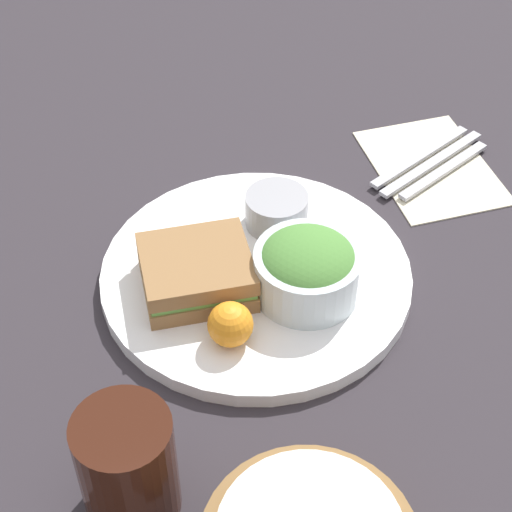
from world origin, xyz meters
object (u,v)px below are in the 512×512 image
spoon (444,170)px  plate (256,276)px  drink_glass (128,467)px  dressing_cup (277,210)px  salad_bowl (307,268)px  sandwich (197,272)px  knife (432,163)px  fork (420,157)px

spoon → plate: bearing=176.4°
plate → drink_glass: bearing=52.2°
dressing_cup → spoon: size_ratio=0.45×
plate → salad_bowl: size_ratio=3.00×
spoon → drink_glass: bearing=-168.9°
sandwich → knife: (-0.32, -0.13, -0.03)m
plate → drink_glass: (0.17, 0.22, 0.05)m
fork → dressing_cup: bearing=174.6°
salad_bowl → dressing_cup: salad_bowl is taller
plate → spoon: plate is taller
knife → spoon: size_ratio=1.17×
sandwich → spoon: 0.35m
knife → plate: bearing=180.0°
salad_bowl → drink_glass: drink_glass is taller
sandwich → salad_bowl: size_ratio=1.06×
dressing_cup → knife: dressing_cup is taller
dressing_cup → fork: size_ratio=0.40×
salad_bowl → fork: 0.28m
dressing_cup → spoon: bearing=-168.8°
sandwich → dressing_cup: sandwich is taller
sandwich → spoon: sandwich is taller
knife → fork: bearing=90.0°
sandwich → dressing_cup: 0.13m
salad_bowl → drink_glass: bearing=40.0°
sandwich → drink_glass: size_ratio=1.03×
dressing_cup → drink_glass: (0.21, 0.28, 0.02)m
spoon → knife: bearing=90.0°
drink_glass → knife: (-0.42, -0.34, -0.05)m
plate → drink_glass: drink_glass is taller
fork → spoon: size_ratio=1.11×
drink_glass → plate: bearing=-127.8°
dressing_cup → fork: dressing_cup is taller
drink_glass → dressing_cup: bearing=-126.8°
sandwich → salad_bowl: salad_bowl is taller
plate → dressing_cup: bearing=-123.3°
knife → salad_bowl: bearing=-168.2°
salad_bowl → fork: size_ratio=0.64×
knife → sandwich: bearing=176.4°
plate → knife: 0.28m
sandwich → fork: sandwich is taller
salad_bowl → knife: size_ratio=0.61×
fork → drink_glass: bearing=-165.2°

